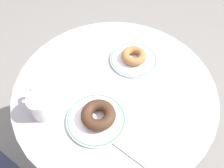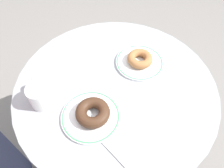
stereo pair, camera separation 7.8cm
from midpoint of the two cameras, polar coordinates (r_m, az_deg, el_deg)
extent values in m
cube|color=gray|center=(1.51, -1.12, -17.35)|extent=(7.00, 7.00, 0.02)
cylinder|color=#999EA3|center=(0.86, -1.88, -0.95)|extent=(0.79, 0.79, 0.02)
cylinder|color=#999EA3|center=(1.16, -1.41, -11.17)|extent=(0.06, 0.06, 0.69)
cylinder|color=#999EA3|center=(1.49, -1.13, -17.07)|extent=(0.42, 0.42, 0.03)
cylinder|color=white|center=(0.77, -7.06, -9.29)|extent=(0.21, 0.21, 0.01)
torus|color=#4C9E66|center=(0.77, -7.08, -9.18)|extent=(0.20, 0.20, 0.01)
cylinder|color=white|center=(0.93, 3.23, 6.24)|extent=(0.20, 0.20, 0.01)
torus|color=#4C9E66|center=(0.93, 3.24, 6.38)|extent=(0.19, 0.19, 0.01)
torus|color=#422819|center=(0.75, -6.60, -8.20)|extent=(0.13, 0.13, 0.04)
torus|color=#A36B3D|center=(0.91, 3.30, 7.23)|extent=(0.11, 0.11, 0.03)
cube|color=white|center=(0.74, 4.62, -14.10)|extent=(0.16, 0.15, 0.01)
cylinder|color=white|center=(0.80, -20.56, -5.49)|extent=(0.08, 0.08, 0.09)
torus|color=white|center=(0.82, -21.96, -3.04)|extent=(0.02, 0.07, 0.07)
camera|label=1|loc=(0.04, -92.78, -3.73)|focal=35.10mm
camera|label=2|loc=(0.04, 87.22, 3.73)|focal=35.10mm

